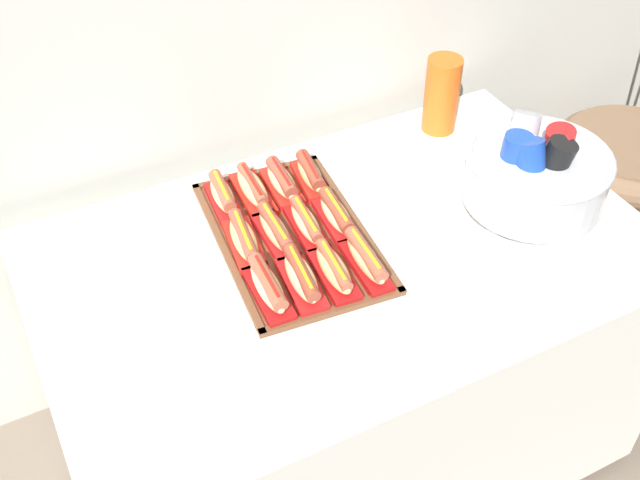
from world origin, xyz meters
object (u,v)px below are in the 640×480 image
at_px(hot_dog_4, 244,240).
at_px(cup_stack, 442,95).
at_px(hot_dog_2, 334,270).
at_px(hot_dog_5, 275,231).
at_px(hot_dog_3, 366,259).
at_px(hot_dog_8, 223,195).
at_px(buffet_table, 343,354).
at_px(hot_dog_10, 282,181).
at_px(hot_dog_0, 268,287).
at_px(hot_dog_9, 253,189).
at_px(hot_dog_11, 310,174).
at_px(hot_dog_1, 301,278).
at_px(hot_dog_7, 336,215).
at_px(floor_vase, 609,213).
at_px(punch_bowl, 535,175).
at_px(hot_dog_6, 306,223).
at_px(serving_tray, 291,237).

relative_size(hot_dog_4, cup_stack, 0.86).
height_order(hot_dog_2, hot_dog_5, hot_dog_5).
bearing_deg(hot_dog_3, hot_dog_8, 119.13).
height_order(buffet_table, hot_dog_10, hot_dog_10).
distance_m(hot_dog_0, hot_dog_2, 0.15).
xyz_separation_m(hot_dog_9, hot_dog_11, (0.15, -0.01, 0.00)).
distance_m(hot_dog_1, hot_dog_11, 0.36).
relative_size(hot_dog_7, hot_dog_8, 1.07).
distance_m(hot_dog_3, hot_dog_4, 0.28).
bearing_deg(hot_dog_9, hot_dog_8, 174.84).
bearing_deg(hot_dog_4, hot_dog_8, 84.84).
relative_size(hot_dog_1, hot_dog_5, 1.03).
distance_m(floor_vase, hot_dog_2, 1.33).
distance_m(hot_dog_5, punch_bowl, 0.60).
relative_size(hot_dog_0, hot_dog_3, 0.99).
distance_m(hot_dog_10, hot_dog_11, 0.08).
xyz_separation_m(hot_dog_2, hot_dog_6, (0.01, 0.16, -0.00)).
xyz_separation_m(floor_vase, hot_dog_5, (-1.25, -0.11, 0.51)).
relative_size(hot_dog_0, hot_dog_4, 0.99).
bearing_deg(hot_dog_1, punch_bowl, -4.19).
bearing_deg(punch_bowl, hot_dog_8, 148.34).
relative_size(buffet_table, hot_dog_4, 7.68).
bearing_deg(hot_dog_11, hot_dog_7, -95.16).
bearing_deg(hot_dog_5, serving_tray, -5.16).
relative_size(hot_dog_4, hot_dog_8, 1.15).
bearing_deg(punch_bowl, hot_dog_11, 137.35).
bearing_deg(buffet_table, hot_dog_11, 81.63).
distance_m(hot_dog_0, punch_bowl, 0.65).
height_order(hot_dog_11, cup_stack, cup_stack).
xyz_separation_m(hot_dog_4, hot_dog_6, (0.15, -0.01, -0.00)).
relative_size(hot_dog_8, cup_stack, 0.75).
distance_m(hot_dog_6, hot_dog_8, 0.22).
bearing_deg(hot_dog_10, hot_dog_5, -119.60).
bearing_deg(hot_dog_11, hot_dog_9, 174.84).
bearing_deg(buffet_table, hot_dog_3, -83.91).
bearing_deg(buffet_table, punch_bowl, -13.46).
relative_size(floor_vase, cup_stack, 5.24).
bearing_deg(buffet_table, hot_dog_6, 118.09).
bearing_deg(hot_dog_0, punch_bowl, -4.30).
xyz_separation_m(hot_dog_3, hot_dog_10, (-0.05, 0.34, -0.00)).
xyz_separation_m(floor_vase, hot_dog_0, (-1.34, -0.26, 0.52)).
relative_size(hot_dog_2, hot_dog_8, 1.14).
xyz_separation_m(hot_dog_1, punch_bowl, (0.57, -0.04, 0.10)).
xyz_separation_m(serving_tray, hot_dog_3, (0.10, -0.17, 0.03)).
distance_m(hot_dog_0, hot_dog_8, 0.33).
bearing_deg(hot_dog_6, hot_dog_7, -5.16).
bearing_deg(hot_dog_2, hot_dog_6, 84.84).
distance_m(hot_dog_5, hot_dog_11, 0.22).
distance_m(hot_dog_8, punch_bowl, 0.73).
bearing_deg(floor_vase, hot_dog_1, -167.94).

